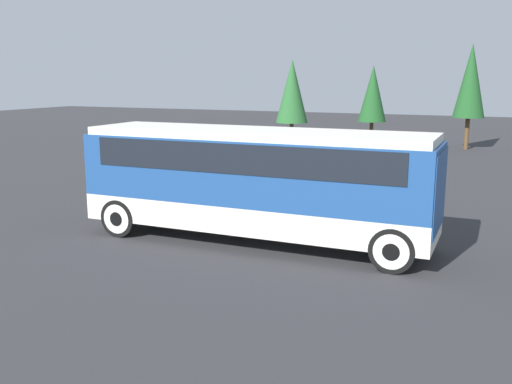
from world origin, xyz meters
TOP-DOWN VIEW (x-y plane):
  - ground_plane at (0.00, 0.00)m, footprint 120.00×120.00m
  - tour_bus at (0.10, 0.00)m, footprint 10.07×2.67m
  - parked_car_near at (0.97, 6.34)m, footprint 4.55×1.85m
  - parked_car_mid at (-3.14, 7.76)m, footprint 4.44×1.86m
  - tree_left at (4.07, 25.37)m, footprint 2.02×2.02m
  - tree_center at (-7.99, 24.73)m, footprint 2.33×2.33m
  - tree_right at (-2.77, 27.73)m, footprint 2.06×2.06m

SIDE VIEW (x-z plane):
  - ground_plane at x=0.00m, z-range 0.00..0.00m
  - parked_car_mid at x=-3.14m, z-range 0.01..1.39m
  - parked_car_near at x=0.97m, z-range 0.01..1.39m
  - tour_bus at x=0.10m, z-range 0.34..3.58m
  - tree_right at x=-2.77m, z-range 0.71..6.26m
  - tree_center at x=-7.99m, z-range 0.70..6.65m
  - tree_left at x=4.07m, z-range 1.01..7.84m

